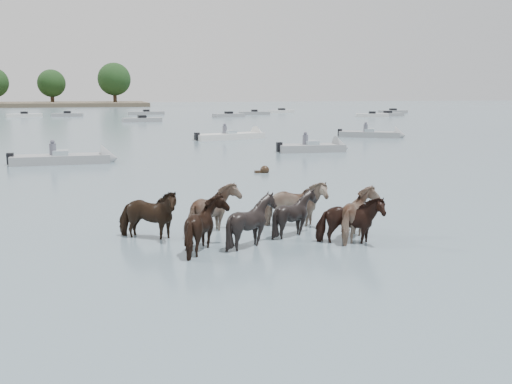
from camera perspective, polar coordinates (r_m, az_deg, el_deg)
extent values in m
plane|color=slate|center=(13.93, -2.27, -6.13)|extent=(400.00, 400.00, 0.00)
imported|color=black|center=(15.35, -10.79, -2.53)|extent=(2.01, 1.63, 1.55)
imported|color=#876F5C|center=(15.72, -4.08, -2.12)|extent=(1.79, 1.91, 1.54)
imported|color=black|center=(15.52, 3.92, -2.46)|extent=(1.58, 1.48, 1.44)
imported|color=gray|center=(16.51, 3.92, -1.51)|extent=(1.97, 1.21, 1.55)
imported|color=black|center=(13.97, -4.79, -3.71)|extent=(1.38, 1.59, 1.52)
imported|color=black|center=(14.41, -0.42, -3.25)|extent=(1.60, 1.48, 1.52)
imported|color=black|center=(14.83, 9.34, -3.12)|extent=(1.89, 1.31, 1.46)
imported|color=#8C6F5F|center=(15.34, 10.52, -2.55)|extent=(1.64, 1.80, 1.55)
sphere|color=black|center=(27.57, 0.88, 2.20)|extent=(0.44, 0.44, 0.44)
cube|color=black|center=(27.52, 0.38, 1.97)|extent=(0.50, 0.22, 0.18)
cube|color=gray|center=(32.83, -18.89, 3.06)|extent=(5.14, 1.64, 0.55)
cone|color=gray|center=(32.79, -14.41, 3.28)|extent=(0.91, 1.61, 1.60)
cube|color=#99ADB7|center=(32.79, -18.92, 3.67)|extent=(0.81, 1.13, 0.35)
cube|color=black|center=(33.04, -23.34, 3.08)|extent=(0.35, 0.35, 0.60)
cylinder|color=#595966|center=(32.80, -19.64, 3.98)|extent=(0.36, 0.36, 0.70)
sphere|color=#595966|center=(32.76, -19.69, 4.76)|extent=(0.24, 0.24, 0.24)
cube|color=silver|center=(47.11, -2.66, 5.54)|extent=(6.16, 3.27, 0.55)
cone|color=silver|center=(48.65, 0.40, 5.69)|extent=(1.33, 1.79, 1.60)
cube|color=#99ADB7|center=(47.08, -2.67, 5.97)|extent=(1.09, 1.30, 0.35)
cube|color=black|center=(45.70, -5.92, 5.55)|extent=(0.44, 0.44, 0.60)
cylinder|color=#595966|center=(46.98, -3.15, 6.20)|extent=(0.36, 0.36, 0.70)
sphere|color=#595966|center=(46.96, -3.15, 6.75)|extent=(0.24, 0.24, 0.24)
cube|color=gray|center=(37.41, 5.51, 4.34)|extent=(4.35, 1.84, 0.55)
cone|color=gray|center=(38.11, 8.58, 4.38)|extent=(0.99, 1.65, 1.60)
cube|color=#99ADB7|center=(37.38, 5.52, 4.88)|extent=(0.86, 1.16, 0.35)
cube|color=black|center=(36.81, 2.34, 4.52)|extent=(0.37, 0.37, 0.60)
cylinder|color=#595966|center=(37.22, 4.95, 5.17)|extent=(0.36, 0.36, 0.70)
sphere|color=#595966|center=(37.19, 4.96, 5.86)|extent=(0.24, 0.24, 0.24)
cube|color=gray|center=(50.15, 11.29, 5.63)|extent=(5.19, 4.04, 0.55)
cone|color=gray|center=(50.00, 14.22, 5.51)|extent=(1.60, 1.83, 1.60)
cube|color=#99ADB7|center=(50.13, 11.30, 6.03)|extent=(1.27, 1.37, 0.35)
cube|color=black|center=(50.42, 8.39, 5.91)|extent=(0.48, 0.48, 0.60)
cylinder|color=#595966|center=(49.94, 10.90, 6.26)|extent=(0.36, 0.36, 0.70)
sphere|color=#595966|center=(49.91, 10.91, 6.77)|extent=(0.24, 0.24, 0.24)
cube|color=silver|center=(94.44, -22.15, 7.08)|extent=(5.27, 2.58, 0.60)
cube|color=black|center=(94.42, -22.16, 7.31)|extent=(1.20, 1.20, 0.50)
cube|color=gray|center=(94.58, -18.32, 7.31)|extent=(4.74, 1.89, 0.60)
cube|color=black|center=(94.56, -18.33, 7.54)|extent=(1.08, 1.08, 0.50)
cube|color=gray|center=(75.48, -11.31, 7.06)|extent=(5.06, 2.07, 0.60)
cube|color=black|center=(75.46, -11.32, 7.34)|extent=(1.11, 1.11, 0.50)
cube|color=gray|center=(99.08, -10.91, 7.73)|extent=(6.03, 1.93, 0.60)
cube|color=black|center=(99.07, -10.91, 7.95)|extent=(1.07, 1.07, 0.50)
cube|color=gray|center=(88.12, -2.74, 7.64)|extent=(5.24, 2.93, 0.60)
cube|color=black|center=(88.10, -2.74, 7.88)|extent=(1.25, 1.25, 0.50)
cube|color=gray|center=(97.10, -0.17, 7.87)|extent=(5.36, 2.32, 0.60)
cube|color=black|center=(97.08, -0.17, 8.09)|extent=(1.15, 1.15, 0.50)
cube|color=silver|center=(105.08, 2.57, 8.02)|extent=(4.70, 2.27, 0.60)
cube|color=black|center=(105.07, 2.58, 8.23)|extent=(1.16, 1.16, 0.50)
cube|color=silver|center=(90.20, 11.52, 7.50)|extent=(5.13, 3.23, 0.60)
cube|color=black|center=(90.19, 11.53, 7.74)|extent=(1.30, 1.30, 0.50)
cube|color=gray|center=(93.35, 13.02, 7.53)|extent=(5.27, 1.79, 0.60)
cube|color=black|center=(93.34, 13.03, 7.76)|extent=(1.05, 1.05, 0.50)
cube|color=gray|center=(106.80, 13.52, 7.79)|extent=(5.28, 1.72, 0.60)
cube|color=black|center=(106.79, 13.53, 7.99)|extent=(1.04, 1.04, 0.50)
cylinder|color=#382619|center=(167.75, -19.67, 8.70)|extent=(1.00, 1.00, 3.35)
sphere|color=black|center=(167.75, -19.76, 10.19)|extent=(7.45, 7.45, 7.45)
cylinder|color=#382619|center=(162.37, -13.91, 9.07)|extent=(1.00, 1.00, 3.96)
sphere|color=black|center=(162.39, -13.99, 10.89)|extent=(8.80, 8.80, 8.80)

